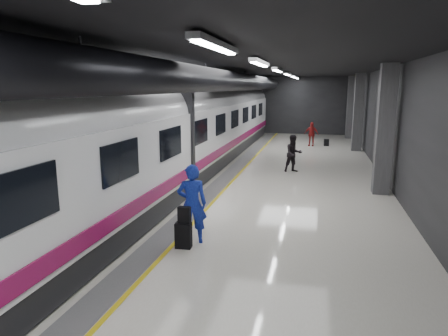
# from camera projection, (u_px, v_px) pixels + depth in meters

# --- Properties ---
(ground) EXTENTS (40.00, 40.00, 0.00)m
(ground) POSITION_uv_depth(u_px,v_px,m) (244.00, 200.00, 13.35)
(ground) COLOR silver
(ground) RESTS_ON ground
(platform_hall) EXTENTS (10.02, 40.02, 4.51)m
(platform_hall) POSITION_uv_depth(u_px,v_px,m) (242.00, 92.00, 13.62)
(platform_hall) COLOR black
(platform_hall) RESTS_ON ground
(train) EXTENTS (3.05, 38.00, 4.05)m
(train) POSITION_uv_depth(u_px,v_px,m) (152.00, 136.00, 13.67)
(train) COLOR black
(train) RESTS_ON ground
(traveler_main) EXTENTS (0.81, 0.66, 1.93)m
(traveler_main) POSITION_uv_depth(u_px,v_px,m) (192.00, 204.00, 9.54)
(traveler_main) COLOR blue
(traveler_main) RESTS_ON ground
(suitcase_main) EXTENTS (0.39, 0.26, 0.61)m
(suitcase_main) POSITION_uv_depth(u_px,v_px,m) (183.00, 235.00, 9.33)
(suitcase_main) COLOR black
(suitcase_main) RESTS_ON ground
(shoulder_bag) EXTENTS (0.29, 0.15, 0.38)m
(shoulder_bag) POSITION_uv_depth(u_px,v_px,m) (184.00, 215.00, 9.26)
(shoulder_bag) COLOR black
(shoulder_bag) RESTS_ON suitcase_main
(traveler_far_a) EXTENTS (1.00, 0.93, 1.65)m
(traveler_far_a) POSITION_uv_depth(u_px,v_px,m) (293.00, 154.00, 17.59)
(traveler_far_a) COLOR black
(traveler_far_a) RESTS_ON ground
(traveler_far_b) EXTENTS (0.93, 0.48, 1.53)m
(traveler_far_b) POSITION_uv_depth(u_px,v_px,m) (311.00, 134.00, 25.48)
(traveler_far_b) COLOR maroon
(traveler_far_b) RESTS_ON ground
(suitcase_far) EXTENTS (0.33, 0.25, 0.44)m
(suitcase_far) POSITION_uv_depth(u_px,v_px,m) (326.00, 142.00, 25.55)
(suitcase_far) COLOR black
(suitcase_far) RESTS_ON ground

